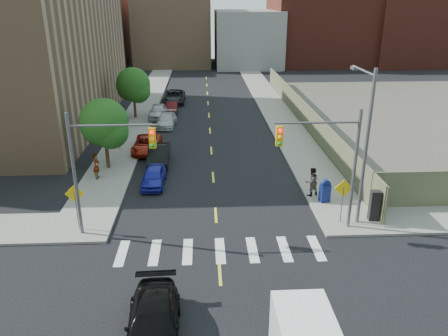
{
  "coord_description": "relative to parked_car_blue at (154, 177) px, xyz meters",
  "views": [
    {
      "loc": [
        -0.68,
        -15.64,
        12.4
      ],
      "look_at": [
        0.64,
        10.73,
        2.0
      ],
      "focal_mm": 35.0,
      "sensor_mm": 36.0,
      "label": 1
    }
  ],
  "objects": [
    {
      "name": "black_sedan",
      "position": [
        1.48,
        -14.91,
        0.09
      ],
      "size": [
        2.25,
        5.13,
        1.47
      ],
      "primitive_type": "imported",
      "rotation": [
        0.0,
        0.0,
        0.04
      ],
      "color": "black",
      "rests_on": "ground"
    },
    {
      "name": "signal_nw",
      "position": [
        -1.78,
        -6.75,
        3.88
      ],
      "size": [
        4.59,
        0.3,
        7.0
      ],
      "color": "#59595E",
      "rests_on": "ground"
    },
    {
      "name": "sidewalk_ne",
      "position": [
        11.95,
        28.75,
        -0.57
      ],
      "size": [
        3.5,
        73.0,
        0.15
      ],
      "primitive_type": "cube",
      "color": "gray",
      "rests_on": "ground"
    },
    {
      "name": "mailbox",
      "position": [
        11.2,
        -3.48,
        0.23
      ],
      "size": [
        0.7,
        0.59,
        1.5
      ],
      "rotation": [
        0.0,
        0.0,
        0.21
      ],
      "color": "navy",
      "rests_on": "sidewalk_ne"
    },
    {
      "name": "bg_bldg_west",
      "position": [
        -17.8,
        57.25,
        5.35
      ],
      "size": [
        14.0,
        18.0,
        12.0
      ],
      "primitive_type": "cube",
      "color": "#592319",
      "rests_on": "ground"
    },
    {
      "name": "warn_sign_nw",
      "position": [
        -3.6,
        -6.25,
        1.35
      ],
      "size": [
        1.06,
        0.06,
        2.83
      ],
      "color": "#59595E",
      "rests_on": "ground"
    },
    {
      "name": "payphone",
      "position": [
        13.4,
        -6.05,
        0.43
      ],
      "size": [
        0.58,
        0.49,
        1.85
      ],
      "primitive_type": "cube",
      "rotation": [
        0.0,
        0.0,
        -0.07
      ],
      "color": "black",
      "rests_on": "sidewalk_ne"
    },
    {
      "name": "bg_bldg_east",
      "position": [
        26.2,
        59.25,
        7.35
      ],
      "size": [
        18.0,
        18.0,
        16.0
      ],
      "primitive_type": "cube",
      "color": "#592319",
      "rests_on": "ground"
    },
    {
      "name": "ground",
      "position": [
        4.2,
        -12.75,
        -0.65
      ],
      "size": [
        160.0,
        160.0,
        0.0
      ],
      "primitive_type": "plane",
      "color": "black",
      "rests_on": "ground"
    },
    {
      "name": "parked_car_grey",
      "position": [
        0.0,
        25.62,
        0.13
      ],
      "size": [
        2.62,
        5.6,
        1.55
      ],
      "primitive_type": "imported",
      "rotation": [
        0.0,
        0.0,
        -0.01
      ],
      "color": "black",
      "rests_on": "ground"
    },
    {
      "name": "streetlight_ne",
      "position": [
        12.4,
        -5.85,
        4.57
      ],
      "size": [
        0.25,
        3.7,
        9.0
      ],
      "color": "#59595E",
      "rests_on": "ground"
    },
    {
      "name": "sidewalk_nw",
      "position": [
        -3.55,
        28.75,
        -0.57
      ],
      "size": [
        3.5,
        73.0,
        0.15
      ],
      "primitive_type": "cube",
      "color": "gray",
      "rests_on": "ground"
    },
    {
      "name": "tree_west_far",
      "position": [
        -3.8,
        18.3,
        2.83
      ],
      "size": [
        3.66,
        3.64,
        5.52
      ],
      "color": "#332114",
      "rests_on": "ground"
    },
    {
      "name": "parked_car_red",
      "position": [
        -1.3,
        7.22,
        0.02
      ],
      "size": [
        2.27,
        4.8,
        1.33
      ],
      "primitive_type": "imported",
      "rotation": [
        0.0,
        0.0,
        -0.02
      ],
      "color": "maroon",
      "rests_on": "ground"
    },
    {
      "name": "bg_bldg_center",
      "position": [
        12.2,
        57.25,
        4.35
      ],
      "size": [
        12.0,
        16.0,
        10.0
      ],
      "primitive_type": "cube",
      "color": "gray",
      "rests_on": "ground"
    },
    {
      "name": "pedestrian_east",
      "position": [
        10.56,
        -2.5,
        0.47
      ],
      "size": [
        1.13,
        1.0,
        1.93
      ],
      "primitive_type": "imported",
      "rotation": [
        0.0,
        0.0,
        3.48
      ],
      "color": "gray",
      "rests_on": "sidewalk_ne"
    },
    {
      "name": "signal_ne",
      "position": [
        10.18,
        -6.75,
        3.88
      ],
      "size": [
        4.59,
        0.3,
        7.0
      ],
      "color": "#59595E",
      "rests_on": "ground"
    },
    {
      "name": "parked_car_maroon",
      "position": [
        0.0,
        20.32,
        -0.02
      ],
      "size": [
        1.34,
        3.79,
        1.25
      ],
      "primitive_type": "imported",
      "rotation": [
        0.0,
        0.0,
        -0.01
      ],
      "color": "#440D0E",
      "rests_on": "ground"
    },
    {
      "name": "bg_bldg_fareast",
      "position": [
        42.2,
        57.25,
        8.35
      ],
      "size": [
        14.0,
        16.0,
        18.0
      ],
      "primitive_type": "cube",
      "color": "#592319",
      "rests_on": "ground"
    },
    {
      "name": "warn_sign_ne",
      "position": [
        11.4,
        -6.25,
        1.35
      ],
      "size": [
        1.06,
        0.06,
        2.83
      ],
      "color": "#59595E",
      "rests_on": "ground"
    },
    {
      "name": "parked_car_silver",
      "position": [
        -0.21,
        15.03,
        -0.0
      ],
      "size": [
        2.1,
        4.55,
        1.29
      ],
      "primitive_type": "imported",
      "rotation": [
        0.0,
        0.0,
        -0.07
      ],
      "color": "#ACAEB4",
      "rests_on": "ground"
    },
    {
      "name": "parked_car_blue",
      "position": [
        0.0,
        0.0,
        0.0
      ],
      "size": [
        1.62,
        3.82,
        1.29
      ],
      "primitive_type": "imported",
      "rotation": [
        0.0,
        0.0,
        -0.02
      ],
      "color": "#1C1F9B",
      "rests_on": "ground"
    },
    {
      "name": "parked_car_white",
      "position": [
        -1.3,
        18.11,
        0.14
      ],
      "size": [
        1.92,
        4.65,
        1.58
      ],
      "primitive_type": "imported",
      "rotation": [
        0.0,
        0.0,
        -0.01
      ],
      "color": "#B4B4B4",
      "rests_on": "ground"
    },
    {
      "name": "pedestrian_west",
      "position": [
        -4.16,
        1.14,
        0.44
      ],
      "size": [
        0.5,
        0.72,
        1.88
      ],
      "primitive_type": "imported",
      "rotation": [
        0.0,
        0.0,
        1.49
      ],
      "color": "gray",
      "rests_on": "sidewalk_nw"
    },
    {
      "name": "bg_bldg_midwest",
      "position": [
        -1.8,
        59.25,
        6.85
      ],
      "size": [
        14.0,
        16.0,
        15.0
      ],
      "primitive_type": "cube",
      "color": "#8C6B4C",
      "rests_on": "ground"
    },
    {
      "name": "warn_sign_midwest",
      "position": [
        -3.6,
        7.25,
        1.35
      ],
      "size": [
        1.06,
        0.06,
        2.83
      ],
      "color": "#59595E",
      "rests_on": "ground"
    },
    {
      "name": "fence_north",
      "position": [
        13.8,
        15.25,
        0.6
      ],
      "size": [
        0.12,
        44.0,
        2.5
      ],
      "primitive_type": "cube",
      "color": "#636A4A",
      "rests_on": "ground"
    },
    {
      "name": "tree_west_near",
      "position": [
        -3.8,
        3.3,
        2.83
      ],
      "size": [
        3.66,
        3.64,
        5.52
      ],
      "color": "#332114",
      "rests_on": "ground"
    },
    {
      "name": "parked_car_black",
      "position": [
        0.0,
        4.14,
        0.11
      ],
      "size": [
        1.68,
        4.62,
        1.51
      ],
      "primitive_type": "imported",
      "rotation": [
        0.0,
        0.0,
        0.02
      ],
      "color": "black",
      "rests_on": "ground"
    }
  ]
}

